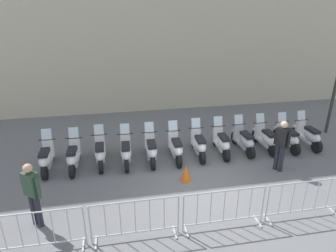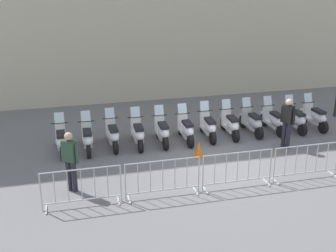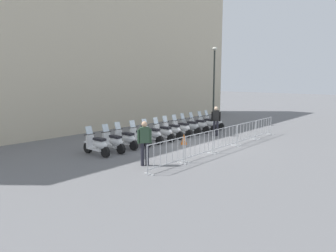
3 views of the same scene
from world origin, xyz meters
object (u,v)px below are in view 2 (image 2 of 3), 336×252
object	(u,v)px
motorcycle_5	(186,130)
motorcycle_0	(61,140)
motorcycle_8	(252,122)
barrier_segment_2	(237,170)
barrier_segment_0	(82,188)
motorcycle_7	(231,124)
motorcycle_2	(113,135)
barrier_segment_1	(163,179)
motorcycle_11	(315,117)
motorcycle_3	(138,134)
motorcycle_10	(295,119)
motorcycle_4	(162,131)
motorcycle_6	(208,127)
motorcycle_9	(274,120)
motorcycle_1	(88,138)
traffic_cone	(199,149)
officer_mid_plaza	(287,120)
officer_near_row_end	(70,158)
barrier_segment_3	(306,162)

from	to	relation	value
motorcycle_5	motorcycle_0	bearing A→B (deg)	-176.70
motorcycle_8	barrier_segment_2	size ratio (longest dim) A/B	0.84
motorcycle_8	barrier_segment_2	xyz separation A→B (m)	(-1.89, -3.85, 0.07)
barrier_segment_0	motorcycle_7	bearing A→B (deg)	37.47
motorcycle_2	barrier_segment_1	distance (m)	3.81
motorcycle_5	motorcycle_11	distance (m)	5.15
motorcycle_3	motorcycle_10	bearing A→B (deg)	4.32
motorcycle_7	motorcycle_8	xyz separation A→B (m)	(0.86, 0.09, 0.00)
motorcycle_4	motorcycle_10	size ratio (longest dim) A/B	1.00
motorcycle_2	motorcycle_5	distance (m)	2.57
motorcycle_6	motorcycle_9	bearing A→B (deg)	4.56
motorcycle_1	traffic_cone	size ratio (longest dim) A/B	3.13
motorcycle_1	barrier_segment_0	xyz separation A→B (m)	(-0.17, -3.60, 0.07)
motorcycle_11	motorcycle_10	bearing A→B (deg)	-173.33
motorcycle_8	officer_mid_plaza	world-z (taller)	officer_mid_plaza
motorcycle_5	traffic_cone	bearing A→B (deg)	-85.33
officer_near_row_end	officer_mid_plaza	bearing A→B (deg)	14.45
motorcycle_6	barrier_segment_2	size ratio (longest dim) A/B	0.84
motorcycle_2	traffic_cone	xyz separation A→B (m)	(2.68, -1.34, -0.18)
motorcycle_11	barrier_segment_1	distance (m)	7.78
motorcycle_6	motorcycle_7	bearing A→B (deg)	4.79
motorcycle_4	barrier_segment_2	size ratio (longest dim) A/B	0.84
motorcycle_9	traffic_cone	bearing A→B (deg)	-152.21
motorcycle_2	motorcycle_8	xyz separation A→B (m)	(5.13, 0.36, 0.00)
officer_near_row_end	motorcycle_10	bearing A→B (deg)	22.04
motorcycle_9	motorcycle_4	bearing A→B (deg)	-174.77
motorcycle_3	motorcycle_8	xyz separation A→B (m)	(4.27, 0.40, 0.00)
motorcycle_4	motorcycle_11	bearing A→B (deg)	4.75
traffic_cone	motorcycle_9	bearing A→B (deg)	27.79
motorcycle_5	motorcycle_9	size ratio (longest dim) A/B	1.00
motorcycle_0	motorcycle_7	xyz separation A→B (m)	(5.97, 0.47, 0.00)
motorcycle_0	barrier_segment_2	distance (m)	5.94
barrier_segment_0	motorcycle_6	bearing A→B (deg)	41.92
motorcycle_5	barrier_segment_2	world-z (taller)	motorcycle_5
motorcycle_8	motorcycle_9	xyz separation A→B (m)	(0.85, 0.05, 0.00)
barrier_segment_3	officer_near_row_end	bearing A→B (deg)	176.05
motorcycle_5	motorcycle_6	xyz separation A→B (m)	(0.85, 0.15, 0.00)
motorcycle_1	motorcycle_5	bearing A→B (deg)	3.82
motorcycle_3	barrier_segment_0	bearing A→B (deg)	-116.67
motorcycle_8	motorcycle_7	bearing A→B (deg)	-174.17
motorcycle_5	officer_near_row_end	xyz separation A→B (m)	(-3.87, -2.93, 0.53)
motorcycle_0	motorcycle_2	world-z (taller)	same
motorcycle_8	barrier_segment_0	bearing A→B (deg)	-146.03
motorcycle_1	motorcycle_7	size ratio (longest dim) A/B	1.00
motorcycle_1	motorcycle_9	size ratio (longest dim) A/B	1.00
motorcycle_4	motorcycle_10	xyz separation A→B (m)	(5.13, 0.40, 0.00)
motorcycle_4	barrier_segment_2	world-z (taller)	motorcycle_4
barrier_segment_3	motorcycle_3	bearing A→B (deg)	143.83
motorcycle_9	officer_mid_plaza	world-z (taller)	officer_mid_plaza
motorcycle_3	motorcycle_9	size ratio (longest dim) A/B	1.00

